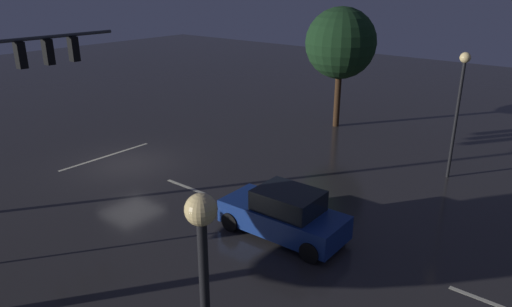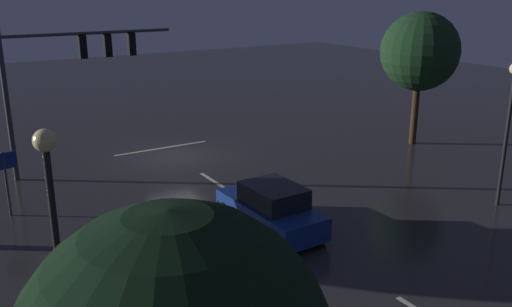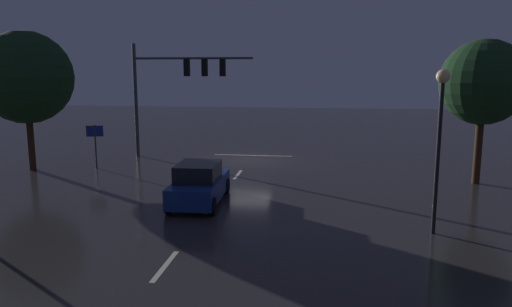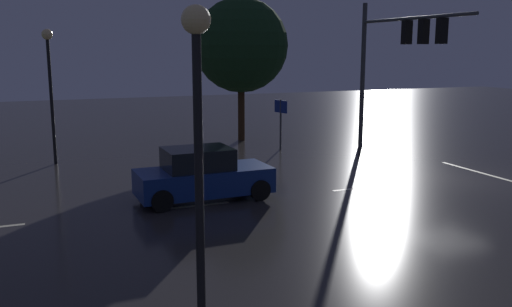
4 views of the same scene
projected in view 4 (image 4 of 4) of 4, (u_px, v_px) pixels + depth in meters
The scene contains 10 objects.
ground_plane at pixel (452, 178), 20.83m from camera, with size 80.00×80.00×0.00m, color #2D2B2B.
traffic_signal_assembly at pixel (397, 48), 24.26m from camera, with size 7.44×0.47×6.95m.
lane_dash_far at pixel (361, 188), 19.36m from camera, with size 2.20×0.16×0.01m, color beige.
lane_dash_mid at pixel (195, 206), 17.17m from camera, with size 2.20×0.16×0.01m, color beige.
stop_bar at pixel (487, 174), 21.46m from camera, with size 5.00×0.16×0.01m, color beige.
car_approaching at pixel (203, 175), 17.76m from camera, with size 2.00×4.41×1.70m.
street_lamp_left_kerb at pixel (198, 118), 8.34m from camera, with size 0.44×0.44×5.44m.
street_lamp_right_kerb at pixel (50, 72), 22.70m from camera, with size 0.44×0.44×5.60m.
route_sign at pixel (281, 113), 26.55m from camera, with size 0.89×0.27×2.44m.
tree_right_far at pixel (241, 45), 28.66m from camera, with size 4.90×4.90×7.44m.
Camera 4 is at (-16.08, 14.41, 4.80)m, focal length 38.78 mm.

